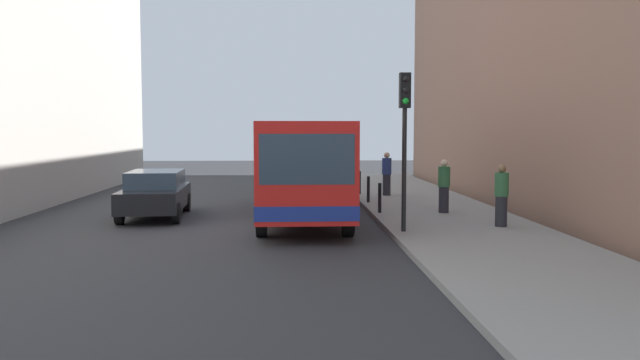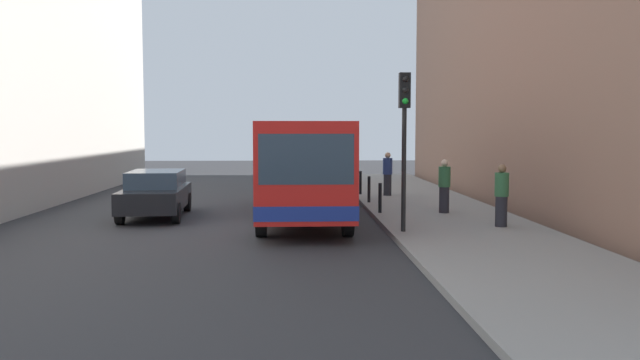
{
  "view_description": "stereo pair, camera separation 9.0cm",
  "coord_description": "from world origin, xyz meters",
  "px_view_note": "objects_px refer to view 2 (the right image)",
  "views": [
    {
      "loc": [
        0.58,
        -18.72,
        2.8
      ],
      "look_at": [
        1.46,
        0.13,
        1.34
      ],
      "focal_mm": 36.68,
      "sensor_mm": 36.0,
      "label": 1
    },
    {
      "loc": [
        0.67,
        -18.73,
        2.8
      ],
      "look_at": [
        1.46,
        0.13,
        1.34
      ],
      "focal_mm": 36.68,
      "sensor_mm": 36.0,
      "label": 2
    }
  ],
  "objects_px": {
    "bollard_far": "(360,183)",
    "pedestrian_mid_sidewalk": "(444,186)",
    "car_beside_bus": "(156,193)",
    "car_behind_bus": "(309,171)",
    "bollard_farthest": "(354,177)",
    "bus": "(301,163)",
    "bollard_mid": "(369,189)",
    "traffic_light": "(404,121)",
    "pedestrian_far_sidewalk": "(388,174)",
    "pedestrian_near_signal": "(502,196)",
    "bollard_near": "(380,198)"
  },
  "relations": [
    {
      "from": "bollard_far",
      "to": "pedestrian_near_signal",
      "type": "xyz_separation_m",
      "value": [
        2.91,
        -9.08,
        0.38
      ]
    },
    {
      "from": "car_beside_bus",
      "to": "bollard_mid",
      "type": "height_order",
      "value": "car_beside_bus"
    },
    {
      "from": "bollard_farthest",
      "to": "bollard_near",
      "type": "bearing_deg",
      "value": -90.0
    },
    {
      "from": "bollard_mid",
      "to": "pedestrian_near_signal",
      "type": "height_order",
      "value": "pedestrian_near_signal"
    },
    {
      "from": "car_beside_bus",
      "to": "bollard_farthest",
      "type": "relative_size",
      "value": 4.72
    },
    {
      "from": "bus",
      "to": "bollard_far",
      "type": "xyz_separation_m",
      "value": [
        2.49,
        5.6,
        -1.1
      ]
    },
    {
      "from": "pedestrian_near_signal",
      "to": "bus",
      "type": "bearing_deg",
      "value": 49.47
    },
    {
      "from": "bus",
      "to": "pedestrian_far_sidewalk",
      "type": "height_order",
      "value": "bus"
    },
    {
      "from": "traffic_light",
      "to": "pedestrian_far_sidewalk",
      "type": "relative_size",
      "value": 2.36
    },
    {
      "from": "car_beside_bus",
      "to": "bollard_farthest",
      "type": "xyz_separation_m",
      "value": [
        7.14,
        8.61,
        -0.16
      ]
    },
    {
      "from": "pedestrian_near_signal",
      "to": "car_behind_bus",
      "type": "bearing_deg",
      "value": 11.65
    },
    {
      "from": "car_beside_bus",
      "to": "bollard_near",
      "type": "distance_m",
      "value": 7.16
    },
    {
      "from": "bus",
      "to": "bollard_mid",
      "type": "distance_m",
      "value": 3.77
    },
    {
      "from": "bollard_farthest",
      "to": "traffic_light",
      "type": "bearing_deg",
      "value": -89.55
    },
    {
      "from": "traffic_light",
      "to": "pedestrian_far_sidewalk",
      "type": "distance_m",
      "value": 9.55
    },
    {
      "from": "car_beside_bus",
      "to": "pedestrian_far_sidewalk",
      "type": "relative_size",
      "value": 2.59
    },
    {
      "from": "car_beside_bus",
      "to": "traffic_light",
      "type": "xyz_separation_m",
      "value": [
        7.24,
        -4.19,
        2.22
      ]
    },
    {
      "from": "traffic_light",
      "to": "bollard_farthest",
      "type": "distance_m",
      "value": 13.03
    },
    {
      "from": "bollard_mid",
      "to": "pedestrian_far_sidewalk",
      "type": "distance_m",
      "value": 2.72
    },
    {
      "from": "bus",
      "to": "bollard_farthest",
      "type": "distance_m",
      "value": 9.02
    },
    {
      "from": "car_behind_bus",
      "to": "bollard_far",
      "type": "distance_m",
      "value": 5.29
    },
    {
      "from": "bollard_farthest",
      "to": "bus",
      "type": "bearing_deg",
      "value": -106.18
    },
    {
      "from": "pedestrian_mid_sidewalk",
      "to": "car_behind_bus",
      "type": "bearing_deg",
      "value": -72.77
    },
    {
      "from": "bollard_far",
      "to": "pedestrian_far_sidewalk",
      "type": "distance_m",
      "value": 1.22
    },
    {
      "from": "bollard_mid",
      "to": "pedestrian_mid_sidewalk",
      "type": "relative_size",
      "value": 0.56
    },
    {
      "from": "car_beside_bus",
      "to": "traffic_light",
      "type": "relative_size",
      "value": 1.09
    },
    {
      "from": "bollard_near",
      "to": "bollard_far",
      "type": "relative_size",
      "value": 1.0
    },
    {
      "from": "bollard_near",
      "to": "bollard_farthest",
      "type": "height_order",
      "value": "same"
    },
    {
      "from": "pedestrian_mid_sidewalk",
      "to": "bollard_farthest",
      "type": "bearing_deg",
      "value": -80.32
    },
    {
      "from": "traffic_light",
      "to": "car_beside_bus",
      "type": "bearing_deg",
      "value": 149.93
    },
    {
      "from": "traffic_light",
      "to": "bollard_mid",
      "type": "distance_m",
      "value": 7.21
    },
    {
      "from": "car_beside_bus",
      "to": "bollard_near",
      "type": "bearing_deg",
      "value": 174.02
    },
    {
      "from": "pedestrian_near_signal",
      "to": "bollard_far",
      "type": "bearing_deg",
      "value": 10.06
    },
    {
      "from": "bus",
      "to": "pedestrian_near_signal",
      "type": "height_order",
      "value": "bus"
    },
    {
      "from": "bus",
      "to": "pedestrian_far_sidewalk",
      "type": "relative_size",
      "value": 6.36
    },
    {
      "from": "bollard_farthest",
      "to": "pedestrian_mid_sidewalk",
      "type": "distance_m",
      "value": 9.32
    },
    {
      "from": "car_beside_bus",
      "to": "pedestrian_far_sidewalk",
      "type": "bearing_deg",
      "value": -150.97
    },
    {
      "from": "bollard_farthest",
      "to": "pedestrian_near_signal",
      "type": "distance_m",
      "value": 12.44
    },
    {
      "from": "bus",
      "to": "traffic_light",
      "type": "bearing_deg",
      "value": 121.26
    },
    {
      "from": "pedestrian_far_sidewalk",
      "to": "car_behind_bus",
      "type": "bearing_deg",
      "value": -56.5
    },
    {
      "from": "bus",
      "to": "traffic_light",
      "type": "relative_size",
      "value": 2.69
    },
    {
      "from": "car_behind_bus",
      "to": "bollard_farthest",
      "type": "height_order",
      "value": "car_behind_bus"
    },
    {
      "from": "pedestrian_far_sidewalk",
      "to": "bus",
      "type": "bearing_deg",
      "value": 59.33
    },
    {
      "from": "bollard_far",
      "to": "pedestrian_far_sidewalk",
      "type": "bearing_deg",
      "value": -26.19
    },
    {
      "from": "car_behind_bus",
      "to": "traffic_light",
      "type": "xyz_separation_m",
      "value": [
        2.1,
        -14.7,
        2.22
      ]
    },
    {
      "from": "car_beside_bus",
      "to": "car_behind_bus",
      "type": "distance_m",
      "value": 11.7
    },
    {
      "from": "traffic_light",
      "to": "bollard_farthest",
      "type": "xyz_separation_m",
      "value": [
        -0.1,
        12.81,
        -2.38
      ]
    },
    {
      "from": "bollard_far",
      "to": "pedestrian_mid_sidewalk",
      "type": "distance_m",
      "value": 6.43
    },
    {
      "from": "bus",
      "to": "bollard_near",
      "type": "relative_size",
      "value": 11.62
    },
    {
      "from": "bus",
      "to": "car_beside_bus",
      "type": "xyz_separation_m",
      "value": [
        -4.65,
        -0.02,
        -0.94
      ]
    }
  ]
}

